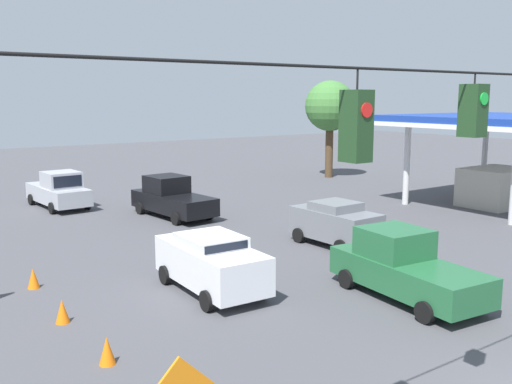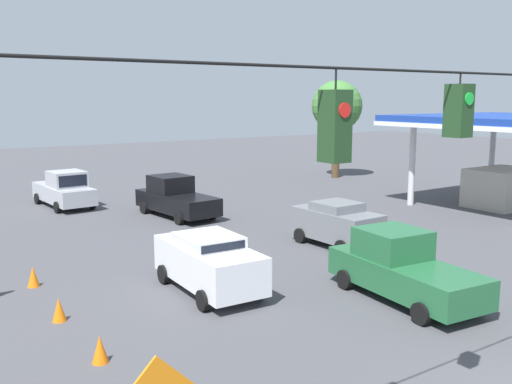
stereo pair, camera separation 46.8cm
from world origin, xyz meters
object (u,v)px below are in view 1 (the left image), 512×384
at_px(tree_horizon_left, 330,107).
at_px(pickup_truck_green_crossing_near, 404,267).
at_px(traffic_cone_second, 107,351).
at_px(traffic_cone_third, 62,311).
at_px(traffic_cone_fourth, 33,278).
at_px(sedan_white_withflow_mid, 211,262).
at_px(sedan_grey_oncoming_far, 335,223).
at_px(gas_station, 499,140).
at_px(pickup_truck_silver_withflow_deep, 59,191).
at_px(pickup_truck_black_oncoming_deep, 172,198).

bearing_deg(tree_horizon_left, pickup_truck_green_crossing_near, 52.38).
bearing_deg(traffic_cone_second, tree_horizon_left, -141.52).
height_order(traffic_cone_third, traffic_cone_fourth, same).
bearing_deg(sedan_white_withflow_mid, sedan_grey_oncoming_far, -164.83).
bearing_deg(gas_station, pickup_truck_green_crossing_near, 23.53).
bearing_deg(sedan_grey_oncoming_far, gas_station, -175.09).
bearing_deg(tree_horizon_left, sedan_white_withflow_mid, 39.62).
bearing_deg(traffic_cone_fourth, traffic_cone_third, 88.19).
height_order(sedan_white_withflow_mid, tree_horizon_left, tree_horizon_left).
relative_size(traffic_cone_second, tree_horizon_left, 0.09).
xyz_separation_m(gas_station, tree_horizon_left, (-0.28, -14.51, 1.67)).
bearing_deg(tree_horizon_left, gas_station, 88.88).
bearing_deg(tree_horizon_left, pickup_truck_silver_withflow_deep, 1.14).
distance_m(pickup_truck_green_crossing_near, sedan_white_withflow_mid, 6.13).
distance_m(sedan_grey_oncoming_far, traffic_cone_third, 12.23).
relative_size(sedan_grey_oncoming_far, traffic_cone_third, 5.83).
height_order(traffic_cone_third, gas_station, gas_station).
relative_size(sedan_grey_oncoming_far, sedan_white_withflow_mid, 0.85).
xyz_separation_m(pickup_truck_black_oncoming_deep, traffic_cone_fourth, (9.04, 7.71, -0.64)).
bearing_deg(traffic_cone_second, sedan_white_withflow_mid, -147.20).
xyz_separation_m(traffic_cone_second, traffic_cone_third, (0.10, -3.14, 0.00)).
relative_size(sedan_white_withflow_mid, gas_station, 0.42).
bearing_deg(pickup_truck_black_oncoming_deep, tree_horizon_left, -159.60).
relative_size(sedan_grey_oncoming_far, traffic_cone_second, 5.83).
bearing_deg(tree_horizon_left, traffic_cone_second, 38.48).
height_order(sedan_white_withflow_mid, traffic_cone_fourth, sedan_white_withflow_mid).
distance_m(pickup_truck_silver_withflow_deep, tree_horizon_left, 21.58).
distance_m(pickup_truck_silver_withflow_deep, traffic_cone_third, 17.84).
relative_size(sedan_grey_oncoming_far, tree_horizon_left, 0.53).
bearing_deg(traffic_cone_third, sedan_white_withflow_mid, 178.26).
bearing_deg(gas_station, traffic_cone_second, 13.48).
bearing_deg(traffic_cone_fourth, sedan_grey_oncoming_far, 172.04).
distance_m(pickup_truck_black_oncoming_deep, traffic_cone_third, 14.50).
xyz_separation_m(pickup_truck_black_oncoming_deep, pickup_truck_silver_withflow_deep, (4.14, -5.89, -0.00)).
height_order(pickup_truck_black_oncoming_deep, tree_horizon_left, tree_horizon_left).
distance_m(pickup_truck_black_oncoming_deep, sedan_white_withflow_mid, 12.19).
height_order(sedan_white_withflow_mid, gas_station, gas_station).
height_order(sedan_white_withflow_mid, pickup_truck_silver_withflow_deep, pickup_truck_silver_withflow_deep).
xyz_separation_m(pickup_truck_silver_withflow_deep, gas_station, (-20.82, 14.09, 2.84)).
distance_m(pickup_truck_black_oncoming_deep, pickup_truck_green_crossing_near, 15.35).
xyz_separation_m(pickup_truck_black_oncoming_deep, tree_horizon_left, (-16.96, -6.31, 4.51)).
distance_m(pickup_truck_green_crossing_near, traffic_cone_third, 10.30).
relative_size(traffic_cone_third, gas_station, 0.06).
distance_m(pickup_truck_black_oncoming_deep, gas_station, 18.80).
bearing_deg(traffic_cone_second, traffic_cone_fourth, -90.11).
bearing_deg(pickup_truck_silver_withflow_deep, tree_horizon_left, -178.86).
bearing_deg(traffic_cone_second, pickup_truck_black_oncoming_deep, -122.20).
bearing_deg(gas_station, pickup_truck_black_oncoming_deep, -26.20).
bearing_deg(traffic_cone_second, sedan_grey_oncoming_far, -157.40).
bearing_deg(traffic_cone_third, gas_station, -173.33).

